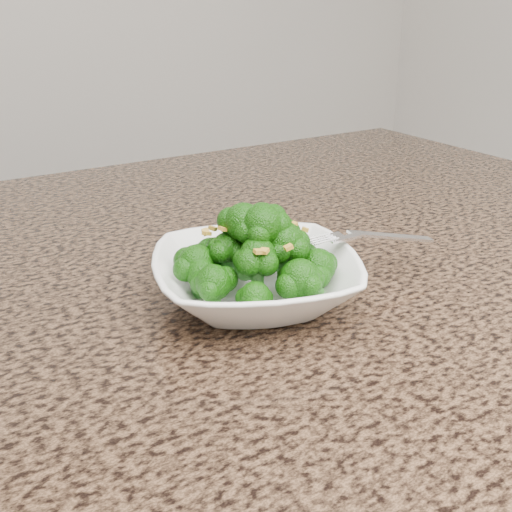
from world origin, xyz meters
TOP-DOWN VIEW (x-y plane):
  - granite_counter at (0.00, 0.30)m, footprint 1.64×1.04m
  - bowl at (0.11, 0.22)m, footprint 0.26×0.26m
  - broccoli_pile at (0.11, 0.22)m, footprint 0.18×0.18m
  - garlic_topping at (0.11, 0.22)m, footprint 0.11×0.11m
  - fork at (0.22, 0.20)m, footprint 0.18×0.06m

SIDE VIEW (x-z plane):
  - granite_counter at x=0.00m, z-range 0.87..0.90m
  - bowl at x=0.11m, z-range 0.90..0.95m
  - fork at x=0.22m, z-range 0.95..0.96m
  - broccoli_pile at x=0.11m, z-range 0.95..1.02m
  - garlic_topping at x=0.11m, z-range 1.02..1.02m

